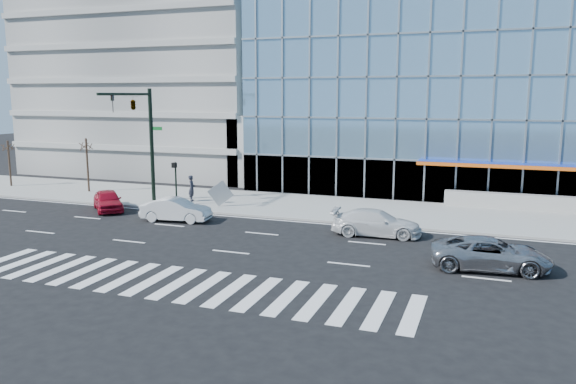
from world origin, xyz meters
name	(u,v)px	position (x,y,z in m)	size (l,w,h in m)	color
ground	(262,234)	(0.00, 0.00, 0.00)	(160.00, 160.00, 0.00)	black
sidewalk	(306,206)	(0.00, 8.00, 0.07)	(120.00, 8.00, 0.15)	gray
theatre_building	(520,97)	(14.00, 26.00, 7.50)	(42.00, 26.00, 15.00)	#74A1C2
parking_garage	(183,73)	(-20.00, 26.00, 10.00)	(24.00, 24.00, 20.00)	gray
ramp_block	(277,149)	(-6.00, 18.00, 3.00)	(6.00, 8.00, 6.00)	gray
tower_backdrop	(257,4)	(-30.00, 70.00, 24.00)	(14.00, 14.00, 48.00)	gray
traffic_signal	(139,118)	(-11.00, 4.57, 6.16)	(1.14, 5.74, 8.00)	black
ped_signal_post	(175,177)	(-8.50, 4.94, 2.14)	(0.30, 0.33, 3.00)	black
street_tree_near	(86,146)	(-18.00, 7.50, 3.78)	(1.10, 1.10, 4.23)	#332319
street_tree_far	(8,147)	(-26.00, 7.50, 3.45)	(1.10, 1.10, 3.87)	#332319
silver_suv	(491,254)	(12.13, -2.54, 0.72)	(2.39, 5.18, 1.44)	#A2A2A6
white_suv	(376,223)	(6.13, 1.80, 0.72)	(2.01, 4.94, 1.43)	silver
white_sedan	(176,210)	(-6.20, 1.15, 0.71)	(1.50, 4.30, 1.42)	silver
red_sedan	(108,200)	(-12.20, 2.36, 0.70)	(1.65, 4.09, 1.39)	maroon
pedestrian	(192,188)	(-8.21, 6.62, 1.08)	(0.68, 0.45, 1.87)	black
tilted_panel	(221,193)	(-5.39, 5.61, 1.06)	(1.30, 0.06, 1.30)	#A4A4A4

